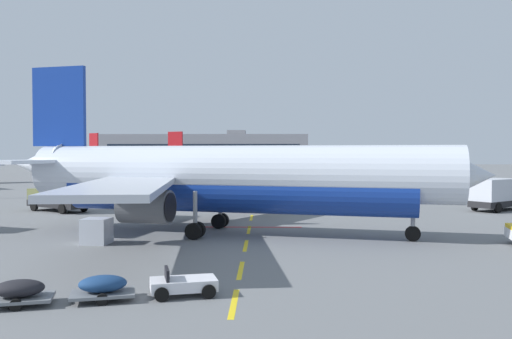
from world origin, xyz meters
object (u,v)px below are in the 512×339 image
(airliner_mid_left, at_px, (220,165))
(fuel_service_truck, at_px, (498,194))
(airliner_far_center, at_px, (121,162))
(airliner_foreground, at_px, (228,178))
(uld_cargo_container, at_px, (97,231))
(baggage_train, at_px, (104,287))
(catering_truck, at_px, (60,195))

(airliner_mid_left, distance_m, fuel_service_truck, 61.99)
(airliner_mid_left, height_order, airliner_far_center, airliner_far_center)
(airliner_foreground, distance_m, fuel_service_truck, 30.00)
(uld_cargo_container, bearing_deg, baggage_train, -71.29)
(airliner_far_center, distance_m, baggage_train, 108.43)
(airliner_far_center, bearing_deg, catering_truck, -79.18)
(airliner_mid_left, bearing_deg, airliner_foreground, -84.80)
(baggage_train, bearing_deg, fuel_service_truck, 48.04)
(airliner_far_center, relative_size, catering_truck, 3.69)
(airliner_far_center, bearing_deg, fuel_service_truck, -51.81)
(airliner_mid_left, xyz_separation_m, airliner_far_center, (-25.10, 19.16, 0.16))
(catering_truck, relative_size, fuel_service_truck, 1.02)
(baggage_train, xyz_separation_m, uld_cargo_container, (-4.31, 12.73, 0.28))
(airliner_foreground, relative_size, airliner_mid_left, 1.26)
(airliner_far_center, height_order, baggage_train, airliner_far_center)
(airliner_foreground, xyz_separation_m, baggage_train, (-3.60, -16.91, -3.42))
(fuel_service_truck, bearing_deg, airliner_far_center, 128.19)
(airliner_foreground, relative_size, fuel_service_truck, 4.90)
(baggage_train, height_order, uld_cargo_container, uld_cargo_container)
(baggage_train, bearing_deg, airliner_foreground, 77.97)
(airliner_mid_left, xyz_separation_m, catering_truck, (-10.97, -54.75, -1.61))
(airliner_far_center, distance_m, uld_cargo_container, 95.02)
(airliner_mid_left, height_order, fuel_service_truck, airliner_mid_left)
(airliner_foreground, bearing_deg, fuel_service_truck, 31.28)
(airliner_foreground, relative_size, airliner_far_center, 1.31)
(airliner_mid_left, relative_size, fuel_service_truck, 3.89)
(airliner_far_center, distance_m, catering_truck, 75.27)
(airliner_far_center, bearing_deg, airliner_foreground, -70.37)
(airliner_foreground, xyz_separation_m, catering_truck, (-17.22, 13.96, -2.30))
(airliner_foreground, distance_m, baggage_train, 17.62)
(airliner_mid_left, xyz_separation_m, fuel_service_truck, (31.81, -53.18, -1.61))
(fuel_service_truck, distance_m, baggage_train, 43.64)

